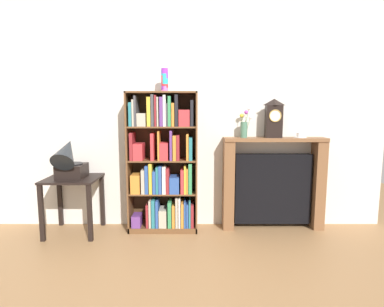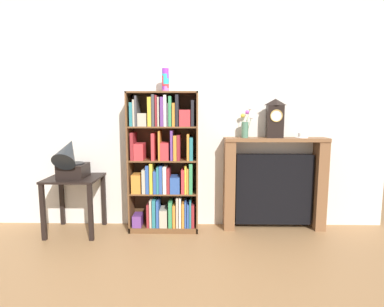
{
  "view_description": "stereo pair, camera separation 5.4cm",
  "coord_description": "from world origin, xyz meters",
  "px_view_note": "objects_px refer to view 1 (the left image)",
  "views": [
    {
      "loc": [
        0.33,
        -3.37,
        1.37
      ],
      "look_at": [
        0.32,
        0.14,
        0.89
      ],
      "focal_mm": 29.38,
      "sensor_mm": 36.0,
      "label": 1
    },
    {
      "loc": [
        0.38,
        -3.37,
        1.37
      ],
      "look_at": [
        0.32,
        0.14,
        0.89
      ],
      "focal_mm": 29.38,
      "sensor_mm": 36.0,
      "label": 2
    }
  ],
  "objects_px": {
    "flower_vase": "(245,126)",
    "side_table_left": "(74,190)",
    "bookshelf": "(164,167)",
    "cup_stack": "(165,80)",
    "gramophone": "(70,159)",
    "mantel_clock": "(275,118)",
    "teacup_with_saucer": "(301,136)",
    "fireplace_mantel": "(273,184)"
  },
  "relations": [
    {
      "from": "flower_vase",
      "to": "gramophone",
      "type": "bearing_deg",
      "value": -173.2
    },
    {
      "from": "bookshelf",
      "to": "flower_vase",
      "type": "bearing_deg",
      "value": 3.62
    },
    {
      "from": "side_table_left",
      "to": "fireplace_mantel",
      "type": "relative_size",
      "value": 0.55
    },
    {
      "from": "fireplace_mantel",
      "to": "flower_vase",
      "type": "height_order",
      "value": "flower_vase"
    },
    {
      "from": "bookshelf",
      "to": "fireplace_mantel",
      "type": "distance_m",
      "value": 1.28
    },
    {
      "from": "cup_stack",
      "to": "gramophone",
      "type": "relative_size",
      "value": 0.49
    },
    {
      "from": "side_table_left",
      "to": "gramophone",
      "type": "height_order",
      "value": "gramophone"
    },
    {
      "from": "mantel_clock",
      "to": "teacup_with_saucer",
      "type": "height_order",
      "value": "mantel_clock"
    },
    {
      "from": "bookshelf",
      "to": "gramophone",
      "type": "distance_m",
      "value": 1.02
    },
    {
      "from": "bookshelf",
      "to": "mantel_clock",
      "type": "distance_m",
      "value": 1.36
    },
    {
      "from": "bookshelf",
      "to": "cup_stack",
      "type": "bearing_deg",
      "value": -49.25
    },
    {
      "from": "cup_stack",
      "to": "teacup_with_saucer",
      "type": "distance_m",
      "value": 1.64
    },
    {
      "from": "side_table_left",
      "to": "teacup_with_saucer",
      "type": "height_order",
      "value": "teacup_with_saucer"
    },
    {
      "from": "flower_vase",
      "to": "fireplace_mantel",
      "type": "bearing_deg",
      "value": 2.69
    },
    {
      "from": "gramophone",
      "to": "flower_vase",
      "type": "height_order",
      "value": "flower_vase"
    },
    {
      "from": "mantel_clock",
      "to": "flower_vase",
      "type": "relative_size",
      "value": 1.27
    },
    {
      "from": "cup_stack",
      "to": "mantel_clock",
      "type": "distance_m",
      "value": 1.29
    },
    {
      "from": "teacup_with_saucer",
      "to": "mantel_clock",
      "type": "bearing_deg",
      "value": -179.6
    },
    {
      "from": "bookshelf",
      "to": "mantel_clock",
      "type": "xyz_separation_m",
      "value": [
        1.24,
        0.05,
        0.55
      ]
    },
    {
      "from": "cup_stack",
      "to": "mantel_clock",
      "type": "height_order",
      "value": "cup_stack"
    },
    {
      "from": "bookshelf",
      "to": "flower_vase",
      "type": "relative_size",
      "value": 4.6
    },
    {
      "from": "gramophone",
      "to": "teacup_with_saucer",
      "type": "distance_m",
      "value": 2.57
    },
    {
      "from": "fireplace_mantel",
      "to": "mantel_clock",
      "type": "relative_size",
      "value": 2.66
    },
    {
      "from": "flower_vase",
      "to": "side_table_left",
      "type": "bearing_deg",
      "value": -175.39
    },
    {
      "from": "gramophone",
      "to": "flower_vase",
      "type": "distance_m",
      "value": 1.96
    },
    {
      "from": "gramophone",
      "to": "mantel_clock",
      "type": "xyz_separation_m",
      "value": [
        2.24,
        0.22,
        0.43
      ]
    },
    {
      "from": "mantel_clock",
      "to": "side_table_left",
      "type": "bearing_deg",
      "value": -176.2
    },
    {
      "from": "cup_stack",
      "to": "flower_vase",
      "type": "relative_size",
      "value": 0.73
    },
    {
      "from": "gramophone",
      "to": "teacup_with_saucer",
      "type": "height_order",
      "value": "gramophone"
    },
    {
      "from": "side_table_left",
      "to": "fireplace_mantel",
      "type": "distance_m",
      "value": 2.27
    },
    {
      "from": "mantel_clock",
      "to": "fireplace_mantel",
      "type": "bearing_deg",
      "value": 47.69
    },
    {
      "from": "gramophone",
      "to": "fireplace_mantel",
      "type": "distance_m",
      "value": 2.3
    },
    {
      "from": "flower_vase",
      "to": "teacup_with_saucer",
      "type": "distance_m",
      "value": 0.65
    },
    {
      "from": "bookshelf",
      "to": "side_table_left",
      "type": "distance_m",
      "value": 1.04
    },
    {
      "from": "bookshelf",
      "to": "side_table_left",
      "type": "bearing_deg",
      "value": -174.49
    },
    {
      "from": "bookshelf",
      "to": "fireplace_mantel",
      "type": "relative_size",
      "value": 1.36
    },
    {
      "from": "gramophone",
      "to": "mantel_clock",
      "type": "distance_m",
      "value": 2.3
    },
    {
      "from": "cup_stack",
      "to": "side_table_left",
      "type": "xyz_separation_m",
      "value": [
        -1.03,
        -0.07,
        -1.2
      ]
    },
    {
      "from": "bookshelf",
      "to": "teacup_with_saucer",
      "type": "height_order",
      "value": "bookshelf"
    },
    {
      "from": "mantel_clock",
      "to": "flower_vase",
      "type": "distance_m",
      "value": 0.34
    },
    {
      "from": "cup_stack",
      "to": "side_table_left",
      "type": "bearing_deg",
      "value": -176.36
    },
    {
      "from": "bookshelf",
      "to": "side_table_left",
      "type": "xyz_separation_m",
      "value": [
        -1.0,
        -0.1,
        -0.25
      ]
    }
  ]
}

